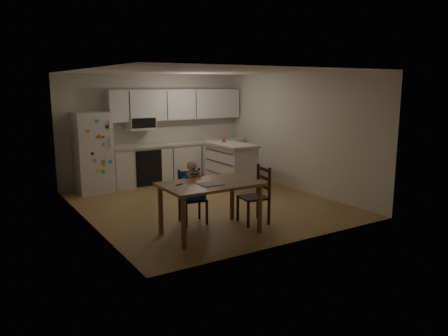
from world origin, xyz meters
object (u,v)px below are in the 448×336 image
kitchen_island (231,165)px  chair_booster (192,186)px  refrigerator (93,152)px  chair_side (258,191)px  red_cup (224,140)px  dining_table (210,190)px

kitchen_island → chair_booster: size_ratio=1.27×
refrigerator → chair_side: (1.71, -3.60, -0.31)m
red_cup → chair_booster: red_cup is taller
red_cup → dining_table: (-1.96, -2.74, -0.33)m
dining_table → chair_side: chair_side is taller
refrigerator → red_cup: refrigerator is taller
kitchen_island → dining_table: 3.22m
red_cup → chair_booster: bearing=-132.6°
chair_booster → chair_side: size_ratio=1.09×
refrigerator → chair_booster: size_ratio=1.64×
kitchen_island → dining_table: size_ratio=0.89×
dining_table → chair_booster: 0.62m
kitchen_island → dining_table: bearing=-128.6°
kitchen_island → red_cup: red_cup is taller
refrigerator → chair_booster: (0.77, -3.03, -0.22)m
dining_table → chair_booster: (0.01, 0.61, -0.06)m
chair_booster → chair_side: chair_booster is taller
chair_booster → chair_side: 1.10m
chair_booster → red_cup: bearing=56.1°
kitchen_island → red_cup: (-0.04, 0.23, 0.53)m
red_cup → chair_side: size_ratio=0.09×
refrigerator → dining_table: refrigerator is taller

